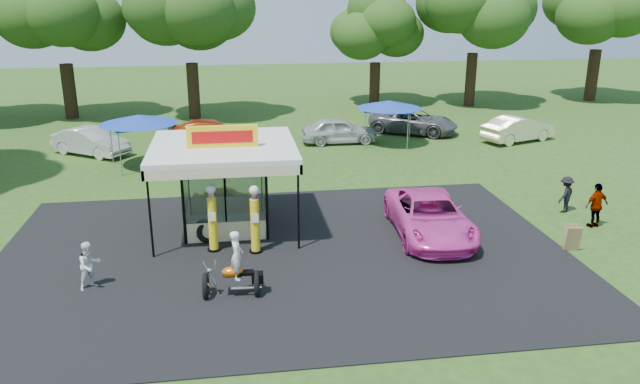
# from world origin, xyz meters

# --- Properties ---
(ground) EXTENTS (120.00, 120.00, 0.00)m
(ground) POSITION_xyz_m (0.00, 0.00, 0.00)
(ground) COLOR #2B4716
(ground) RESTS_ON ground
(asphalt_apron) EXTENTS (20.00, 14.00, 0.04)m
(asphalt_apron) POSITION_xyz_m (0.00, 2.00, 0.02)
(asphalt_apron) COLOR black
(asphalt_apron) RESTS_ON ground
(gas_station_kiosk) EXTENTS (5.40, 5.40, 4.18)m
(gas_station_kiosk) POSITION_xyz_m (-2.00, 4.99, 1.78)
(gas_station_kiosk) COLOR white
(gas_station_kiosk) RESTS_ON ground
(gas_pump_left) EXTENTS (0.47, 0.47, 2.51)m
(gas_pump_left) POSITION_xyz_m (-2.47, 2.73, 1.20)
(gas_pump_left) COLOR black
(gas_pump_left) RESTS_ON ground
(gas_pump_right) EXTENTS (0.47, 0.47, 2.50)m
(gas_pump_right) POSITION_xyz_m (-0.99, 2.36, 1.20)
(gas_pump_right) COLOR black
(gas_pump_right) RESTS_ON ground
(motorcycle) EXTENTS (1.85, 0.91, 2.19)m
(motorcycle) POSITION_xyz_m (-1.75, -0.78, 0.85)
(motorcycle) COLOR black
(motorcycle) RESTS_ON ground
(spare_tires) EXTENTS (1.08, 0.90, 0.87)m
(spare_tires) POSITION_xyz_m (-2.78, 3.66, 0.42)
(spare_tires) COLOR black
(spare_tires) RESTS_ON ground
(a_frame_sign) EXTENTS (0.55, 0.53, 0.95)m
(a_frame_sign) POSITION_xyz_m (10.19, 0.94, 0.48)
(a_frame_sign) COLOR #593819
(a_frame_sign) RESTS_ON ground
(kiosk_car) EXTENTS (2.82, 1.13, 0.96)m
(kiosk_car) POSITION_xyz_m (-2.00, 7.20, 0.48)
(kiosk_car) COLOR yellow
(kiosk_car) RESTS_ON ground
(pink_sedan) EXTENTS (2.95, 5.81, 1.57)m
(pink_sedan) POSITION_xyz_m (5.58, 3.04, 0.79)
(pink_sedan) COLOR #F041B4
(pink_sedan) RESTS_ON ground
(spectator_west) EXTENTS (0.96, 0.93, 1.55)m
(spectator_west) POSITION_xyz_m (-6.22, 0.36, 0.78)
(spectator_west) COLOR white
(spectator_west) RESTS_ON ground
(spectator_east_a) EXTENTS (1.14, 1.05, 1.54)m
(spectator_east_a) POSITION_xyz_m (12.03, 4.77, 0.77)
(spectator_east_a) COLOR black
(spectator_east_a) RESTS_ON ground
(spectator_east_b) EXTENTS (1.12, 0.65, 1.79)m
(spectator_east_b) POSITION_xyz_m (12.31, 2.98, 0.90)
(spectator_east_b) COLOR gray
(spectator_east_b) RESTS_ON ground
(bg_car_a) EXTENTS (4.73, 3.93, 1.52)m
(bg_car_a) POSITION_xyz_m (-9.51, 17.48, 0.76)
(bg_car_a) COLOR beige
(bg_car_a) RESTS_ON ground
(bg_car_b) EXTENTS (5.35, 2.84, 1.48)m
(bg_car_b) POSITION_xyz_m (-2.85, 18.87, 0.74)
(bg_car_b) COLOR #99310B
(bg_car_b) RESTS_ON ground
(bg_car_c) EXTENTS (4.59, 1.85, 1.56)m
(bg_car_c) POSITION_xyz_m (4.79, 18.19, 0.78)
(bg_car_c) COLOR #BABBC0
(bg_car_c) RESTS_ON ground
(bg_car_d) EXTENTS (6.13, 5.08, 1.56)m
(bg_car_d) POSITION_xyz_m (10.00, 20.12, 0.78)
(bg_car_d) COLOR #555658
(bg_car_d) RESTS_ON ground
(bg_car_e) EXTENTS (5.00, 3.20, 1.55)m
(bg_car_e) POSITION_xyz_m (15.69, 17.03, 0.78)
(bg_car_e) COLOR beige
(bg_car_e) RESTS_ON ground
(tent_west) EXTENTS (3.97, 3.97, 2.77)m
(tent_west) POSITION_xyz_m (-6.36, 14.51, 2.51)
(tent_west) COLOR gray
(tent_west) RESTS_ON ground
(tent_east) EXTENTS (3.80, 3.80, 2.66)m
(tent_east) POSITION_xyz_m (7.63, 17.40, 2.41)
(tent_east) COLOR gray
(tent_east) RESTS_ON ground
(oak_far_b) EXTENTS (8.96, 8.96, 10.69)m
(oak_far_b) POSITION_xyz_m (-12.97, 28.54, 6.82)
(oak_far_b) COLOR black
(oak_far_b) RESTS_ON ground
(oak_far_c) EXTENTS (9.43, 9.43, 11.11)m
(oak_far_c) POSITION_xyz_m (-4.18, 27.19, 7.05)
(oak_far_c) COLOR black
(oak_far_c) RESTS_ON ground
(oak_far_d) EXTENTS (7.75, 7.75, 9.23)m
(oak_far_d) POSITION_xyz_m (9.90, 30.78, 5.88)
(oak_far_d) COLOR black
(oak_far_d) RESTS_ON ground
(oak_far_e) EXTENTS (9.60, 9.60, 11.43)m
(oak_far_e) POSITION_xyz_m (17.31, 29.21, 7.30)
(oak_far_e) COLOR black
(oak_far_e) RESTS_ON ground
(oak_far_f) EXTENTS (9.38, 9.38, 11.30)m
(oak_far_f) POSITION_xyz_m (28.20, 30.07, 7.25)
(oak_far_f) COLOR black
(oak_far_f) RESTS_ON ground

